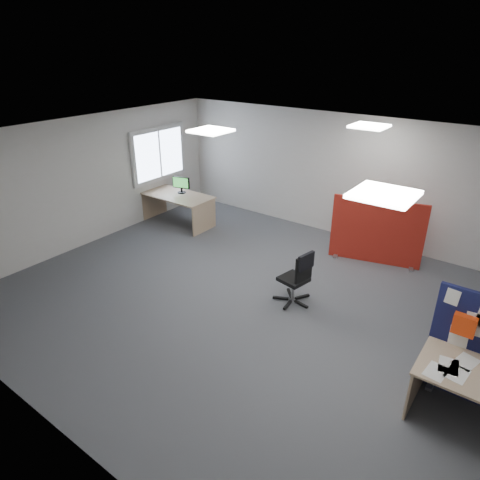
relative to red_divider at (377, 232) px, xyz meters
The scene contains 11 objects.
floor 2.84m from the red_divider, 108.23° to the right, with size 9.00×9.00×0.00m, color #505257.
ceiling 3.44m from the red_divider, 108.23° to the right, with size 9.00×7.00×0.02m, color white.
wall_back 1.41m from the red_divider, 134.84° to the left, with size 9.00×0.02×2.70m, color silver.
wall_front 6.23m from the red_divider, 98.04° to the right, with size 9.00×0.02×2.70m, color silver.
wall_left 6.02m from the red_divider, 153.90° to the right, with size 0.02×7.00×2.70m, color silver.
window 5.41m from the red_divider, behind, with size 0.06×1.70×1.30m.
ceiling_lights 2.86m from the red_divider, 105.19° to the right, with size 4.10×4.10×0.04m.
red_divider is the anchor object (origin of this frame).
second_desk 4.62m from the red_divider, 169.82° to the right, with size 1.72×0.86×0.73m.
monitor_second 4.62m from the red_divider, behind, with size 0.43×0.20×0.39m.
office_chair 2.29m from the red_divider, 102.10° to the right, with size 0.65×0.64×0.98m.
Camera 1 is at (3.24, -5.09, 4.06)m, focal length 32.00 mm.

